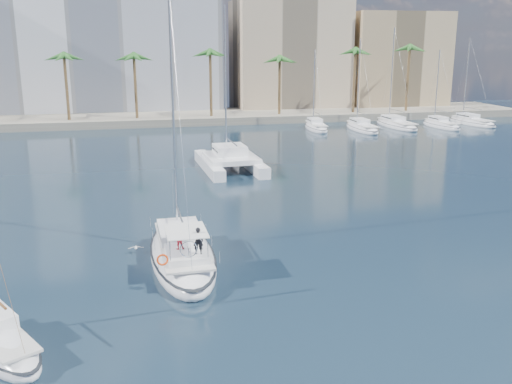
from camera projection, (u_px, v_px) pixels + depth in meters
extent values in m
plane|color=black|center=(250.00, 246.00, 36.93)|extent=(160.00, 160.00, 0.00)
cube|color=gray|center=(174.00, 117.00, 94.35)|extent=(120.00, 14.00, 1.20)
cube|color=white|center=(97.00, 34.00, 99.74)|extent=(42.00, 16.00, 28.00)
cube|color=#C4AD8D|center=(289.00, 57.00, 105.00)|extent=(20.00, 14.00, 20.00)
cube|color=tan|center=(393.00, 62.00, 107.53)|extent=(18.00, 12.00, 18.00)
cylinder|color=brown|center=(175.00, 91.00, 89.38)|extent=(0.44, 0.44, 10.50)
sphere|color=#2B6425|center=(174.00, 57.00, 88.03)|extent=(3.60, 3.60, 3.60)
cylinder|color=brown|center=(377.00, 87.00, 96.44)|extent=(0.44, 0.44, 10.50)
sphere|color=#2B6425|center=(379.00, 56.00, 95.09)|extent=(3.60, 3.60, 3.60)
ellipsoid|color=white|center=(182.00, 257.00, 34.07)|extent=(3.90, 11.67, 2.41)
ellipsoid|color=black|center=(182.00, 252.00, 33.98)|extent=(3.94, 11.78, 0.18)
cube|color=silver|center=(182.00, 244.00, 33.63)|extent=(2.78, 8.75, 0.12)
cube|color=white|center=(180.00, 231.00, 34.79)|extent=(2.55, 3.84, 0.60)
cube|color=black|center=(180.00, 231.00, 34.79)|extent=(2.57, 3.39, 0.14)
cylinder|color=#B7BABF|center=(173.00, 109.00, 34.17)|extent=(0.15, 0.15, 15.22)
cylinder|color=#B7BABF|center=(181.00, 217.00, 33.54)|extent=(0.19, 4.69, 0.11)
cube|color=white|center=(187.00, 254.00, 31.47)|extent=(2.25, 2.94, 0.36)
cube|color=white|center=(186.00, 231.00, 31.01)|extent=(2.25, 2.94, 0.04)
torus|color=silver|center=(189.00, 249.00, 30.25)|extent=(0.96, 0.07, 0.96)
torus|color=#DF3D0B|center=(163.00, 260.00, 29.58)|extent=(0.63, 0.21, 0.64)
imported|color=black|center=(198.00, 241.00, 30.75)|extent=(0.61, 0.47, 1.51)
imported|color=red|center=(179.00, 239.00, 31.51)|extent=(0.58, 0.45, 1.19)
ellipsoid|color=white|center=(0.00, 345.00, 24.48)|extent=(5.52, 7.28, 1.67)
cube|color=white|center=(209.00, 165.00, 58.54)|extent=(1.72, 11.23, 1.10)
cube|color=white|center=(250.00, 163.00, 59.65)|extent=(1.72, 11.23, 1.10)
cube|color=white|center=(231.00, 158.00, 58.38)|extent=(5.28, 6.38, 0.50)
cube|color=white|center=(230.00, 150.00, 58.72)|extent=(3.23, 3.50, 1.00)
cube|color=black|center=(230.00, 149.00, 58.71)|extent=(3.23, 3.05, 0.18)
cylinder|color=#B7BABF|center=(225.00, 80.00, 58.50)|extent=(0.18, 0.18, 14.92)
ellipsoid|color=silver|center=(136.00, 248.00, 35.51)|extent=(0.20, 0.37, 0.18)
sphere|color=silver|center=(136.00, 246.00, 35.67)|extent=(0.10, 0.10, 0.10)
cube|color=gray|center=(132.00, 248.00, 35.45)|extent=(0.43, 0.16, 0.10)
cube|color=gray|center=(140.00, 247.00, 35.56)|extent=(0.43, 0.16, 0.10)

